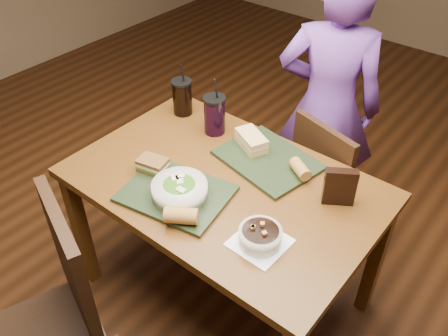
{
  "coord_description": "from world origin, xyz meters",
  "views": [
    {
      "loc": [
        0.96,
        -1.19,
        2.05
      ],
      "look_at": [
        0.0,
        0.0,
        0.82
      ],
      "focal_mm": 38.0,
      "sensor_mm": 36.0,
      "label": 1
    }
  ],
  "objects_px": {
    "dining_table": "(224,197)",
    "soup_bowl": "(260,236)",
    "baguette_far": "(300,169)",
    "cup_berry": "(215,115)",
    "chip_bag": "(340,187)",
    "chair_near": "(58,314)",
    "diner": "(327,107)",
    "chair_far": "(325,181)",
    "tray_far": "(268,160)",
    "baguette_near": "(181,216)",
    "cup_cola": "(182,97)",
    "sandwich_near": "(153,165)",
    "salad_bowl": "(180,189)",
    "tray_near": "(176,194)",
    "sandwich_far": "(251,140)"
  },
  "relations": [
    {
      "from": "chair_near",
      "to": "cup_berry",
      "type": "bearing_deg",
      "value": 96.51
    },
    {
      "from": "baguette_near",
      "to": "cup_berry",
      "type": "relative_size",
      "value": 0.43
    },
    {
      "from": "chair_near",
      "to": "cup_berry",
      "type": "relative_size",
      "value": 3.38
    },
    {
      "from": "baguette_near",
      "to": "tray_far",
      "type": "bearing_deg",
      "value": 87.03
    },
    {
      "from": "cup_cola",
      "to": "sandwich_far",
      "type": "bearing_deg",
      "value": -4.42
    },
    {
      "from": "salad_bowl",
      "to": "baguette_near",
      "type": "distance_m",
      "value": 0.14
    },
    {
      "from": "cup_cola",
      "to": "chair_far",
      "type": "bearing_deg",
      "value": 22.61
    },
    {
      "from": "dining_table",
      "to": "chair_near",
      "type": "xyz_separation_m",
      "value": [
        -0.15,
        -0.78,
        -0.11
      ]
    },
    {
      "from": "chair_near",
      "to": "tray_far",
      "type": "bearing_deg",
      "value": 77.97
    },
    {
      "from": "soup_bowl",
      "to": "baguette_near",
      "type": "bearing_deg",
      "value": -158.23
    },
    {
      "from": "diner",
      "to": "baguette_near",
      "type": "distance_m",
      "value": 1.1
    },
    {
      "from": "dining_table",
      "to": "baguette_near",
      "type": "relative_size",
      "value": 10.33
    },
    {
      "from": "chip_bag",
      "to": "soup_bowl",
      "type": "bearing_deg",
      "value": -140.08
    },
    {
      "from": "sandwich_near",
      "to": "cup_cola",
      "type": "xyz_separation_m",
      "value": [
        -0.24,
        0.44,
        0.05
      ]
    },
    {
      "from": "cup_berry",
      "to": "chip_bag",
      "type": "relative_size",
      "value": 1.78
    },
    {
      "from": "sandwich_near",
      "to": "baguette_far",
      "type": "relative_size",
      "value": 1.28
    },
    {
      "from": "chair_far",
      "to": "salad_bowl",
      "type": "xyz_separation_m",
      "value": [
        -0.26,
        -0.78,
        0.33
      ]
    },
    {
      "from": "baguette_far",
      "to": "dining_table",
      "type": "bearing_deg",
      "value": -136.4
    },
    {
      "from": "cup_berry",
      "to": "sandwich_near",
      "type": "bearing_deg",
      "value": -89.75
    },
    {
      "from": "baguette_near",
      "to": "cup_cola",
      "type": "distance_m",
      "value": 0.8
    },
    {
      "from": "chair_far",
      "to": "tray_far",
      "type": "distance_m",
      "value": 0.47
    },
    {
      "from": "chair_near",
      "to": "diner",
      "type": "distance_m",
      "value": 1.61
    },
    {
      "from": "dining_table",
      "to": "chair_far",
      "type": "height_order",
      "value": "chair_far"
    },
    {
      "from": "diner",
      "to": "chip_bag",
      "type": "distance_m",
      "value": 0.74
    },
    {
      "from": "diner",
      "to": "baguette_far",
      "type": "xyz_separation_m",
      "value": [
        0.19,
        -0.58,
        0.05
      ]
    },
    {
      "from": "chair_near",
      "to": "baguette_far",
      "type": "bearing_deg",
      "value": 69.18
    },
    {
      "from": "baguette_near",
      "to": "tray_near",
      "type": "bearing_deg",
      "value": 140.75
    },
    {
      "from": "tray_near",
      "to": "sandwich_far",
      "type": "relative_size",
      "value": 2.25
    },
    {
      "from": "chip_bag",
      "to": "baguette_far",
      "type": "bearing_deg",
      "value": 135.63
    },
    {
      "from": "baguette_far",
      "to": "chip_bag",
      "type": "relative_size",
      "value": 0.66
    },
    {
      "from": "cup_berry",
      "to": "cup_cola",
      "type": "bearing_deg",
      "value": 173.11
    },
    {
      "from": "chip_bag",
      "to": "cup_cola",
      "type": "bearing_deg",
      "value": 140.32
    },
    {
      "from": "baguette_near",
      "to": "chair_far",
      "type": "bearing_deg",
      "value": 79.63
    },
    {
      "from": "sandwich_near",
      "to": "chip_bag",
      "type": "xyz_separation_m",
      "value": [
        0.7,
        0.34,
        0.03
      ]
    },
    {
      "from": "tray_near",
      "to": "sandwich_far",
      "type": "bearing_deg",
      "value": 83.64
    },
    {
      "from": "dining_table",
      "to": "salad_bowl",
      "type": "relative_size",
      "value": 5.82
    },
    {
      "from": "tray_far",
      "to": "sandwich_far",
      "type": "bearing_deg",
      "value": 167.08
    },
    {
      "from": "chair_near",
      "to": "baguette_far",
      "type": "xyz_separation_m",
      "value": [
        0.38,
        1.01,
        0.25
      ]
    },
    {
      "from": "chair_near",
      "to": "cup_berry",
      "type": "xyz_separation_m",
      "value": [
        -0.12,
        1.04,
        0.3
      ]
    },
    {
      "from": "dining_table",
      "to": "soup_bowl",
      "type": "xyz_separation_m",
      "value": [
        0.32,
        -0.19,
        0.13
      ]
    },
    {
      "from": "salad_bowl",
      "to": "soup_bowl",
      "type": "bearing_deg",
      "value": 1.88
    },
    {
      "from": "diner",
      "to": "salad_bowl",
      "type": "xyz_separation_m",
      "value": [
        -0.11,
        -1.0,
        0.06
      ]
    },
    {
      "from": "diner",
      "to": "sandwich_far",
      "type": "height_order",
      "value": "diner"
    },
    {
      "from": "diner",
      "to": "cup_berry",
      "type": "distance_m",
      "value": 0.63
    },
    {
      "from": "dining_table",
      "to": "soup_bowl",
      "type": "bearing_deg",
      "value": -30.38
    },
    {
      "from": "diner",
      "to": "tray_far",
      "type": "distance_m",
      "value": 0.58
    },
    {
      "from": "chair_near",
      "to": "diner",
      "type": "xyz_separation_m",
      "value": [
        0.19,
        1.58,
        0.2
      ]
    },
    {
      "from": "salad_bowl",
      "to": "tray_far",
      "type": "bearing_deg",
      "value": 73.13
    },
    {
      "from": "chair_far",
      "to": "diner",
      "type": "relative_size",
      "value": 0.57
    },
    {
      "from": "cup_berry",
      "to": "sandwich_far",
      "type": "bearing_deg",
      "value": -1.81
    }
  ]
}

